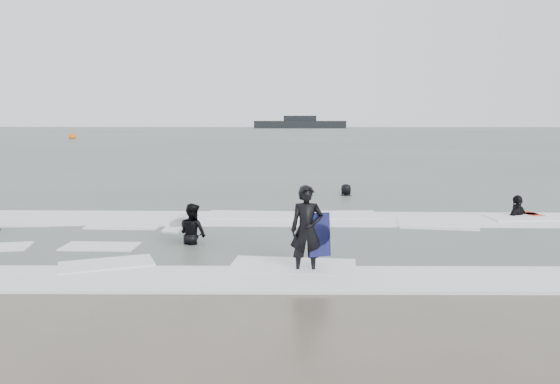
{
  "coord_description": "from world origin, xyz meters",
  "views": [
    {
      "loc": [
        0.39,
        -11.65,
        3.42
      ],
      "look_at": [
        0.0,
        5.0,
        1.1
      ],
      "focal_mm": 35.0,
      "sensor_mm": 36.0,
      "label": 1
    }
  ],
  "objects_px": {
    "surfer_right_near": "(517,218)",
    "buoy": "(72,137)",
    "surfer_wading": "(193,245)",
    "surfer_centre": "(306,273)",
    "surfer_right_far": "(346,197)",
    "vessel_horizon": "(300,124)"
  },
  "relations": [
    {
      "from": "surfer_wading",
      "to": "vessel_horizon",
      "type": "height_order",
      "value": "vessel_horizon"
    },
    {
      "from": "surfer_wading",
      "to": "surfer_right_far",
      "type": "xyz_separation_m",
      "value": [
        4.94,
        8.95,
        0.0
      ]
    },
    {
      "from": "surfer_centre",
      "to": "surfer_right_far",
      "type": "bearing_deg",
      "value": 78.54
    },
    {
      "from": "buoy",
      "to": "surfer_centre",
      "type": "bearing_deg",
      "value": -64.35
    },
    {
      "from": "surfer_right_near",
      "to": "vessel_horizon",
      "type": "xyz_separation_m",
      "value": [
        -5.6,
        138.74,
        1.32
      ]
    },
    {
      "from": "surfer_wading",
      "to": "buoy",
      "type": "bearing_deg",
      "value": -26.81
    },
    {
      "from": "surfer_right_near",
      "to": "buoy",
      "type": "xyz_separation_m",
      "value": [
        -40.55,
        62.64,
        0.42
      ]
    },
    {
      "from": "surfer_right_near",
      "to": "vessel_horizon",
      "type": "relative_size",
      "value": 0.07
    },
    {
      "from": "surfer_wading",
      "to": "buoy",
      "type": "distance_m",
      "value": 73.31
    },
    {
      "from": "vessel_horizon",
      "to": "surfer_wading",
      "type": "bearing_deg",
      "value": -91.87
    },
    {
      "from": "surfer_centre",
      "to": "surfer_right_near",
      "type": "xyz_separation_m",
      "value": [
        7.28,
        6.65,
        0.0
      ]
    },
    {
      "from": "surfer_centre",
      "to": "surfer_right_far",
      "type": "xyz_separation_m",
      "value": [
        1.97,
        11.48,
        0.0
      ]
    },
    {
      "from": "surfer_right_near",
      "to": "surfer_right_far",
      "type": "xyz_separation_m",
      "value": [
        -5.31,
        4.83,
        0.0
      ]
    },
    {
      "from": "surfer_wading",
      "to": "surfer_right_far",
      "type": "bearing_deg",
      "value": -80.13
    },
    {
      "from": "surfer_right_far",
      "to": "buoy",
      "type": "xyz_separation_m",
      "value": [
        -35.24,
        57.81,
        0.42
      ]
    },
    {
      "from": "surfer_right_far",
      "to": "buoy",
      "type": "relative_size",
      "value": 1.03
    },
    {
      "from": "surfer_centre",
      "to": "surfer_right_near",
      "type": "distance_m",
      "value": 9.86
    },
    {
      "from": "buoy",
      "to": "vessel_horizon",
      "type": "distance_m",
      "value": 83.74
    },
    {
      "from": "surfer_centre",
      "to": "surfer_right_near",
      "type": "height_order",
      "value": "surfer_centre"
    },
    {
      "from": "surfer_wading",
      "to": "surfer_right_near",
      "type": "bearing_deg",
      "value": -119.34
    },
    {
      "from": "surfer_wading",
      "to": "buoy",
      "type": "relative_size",
      "value": 1.02
    },
    {
      "from": "surfer_right_near",
      "to": "surfer_right_far",
      "type": "distance_m",
      "value": 7.18
    }
  ]
}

